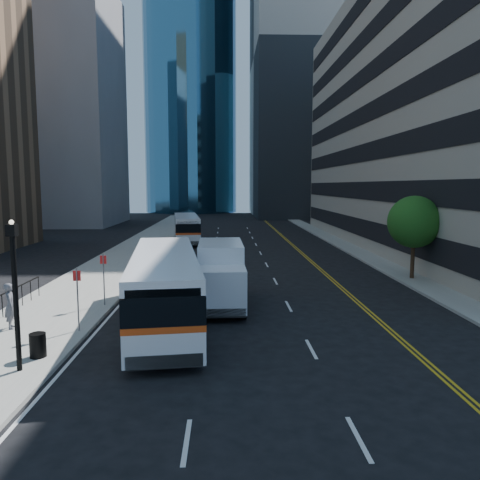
% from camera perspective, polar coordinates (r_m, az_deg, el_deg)
% --- Properties ---
extents(ground, '(160.00, 160.00, 0.00)m').
position_cam_1_polar(ground, '(21.18, 5.33, -9.44)').
color(ground, black).
rests_on(ground, ground).
extents(sidewalk_west, '(5.00, 90.00, 0.15)m').
position_cam_1_polar(sidewalk_west, '(46.23, -11.69, -0.66)').
color(sidewalk_west, gray).
rests_on(sidewalk_west, ground).
extents(sidewalk_east, '(2.00, 90.00, 0.15)m').
position_cam_1_polar(sidewalk_east, '(47.01, 12.43, -0.56)').
color(sidewalk_east, gray).
rests_on(sidewalk_east, ground).
extents(office_tower_north, '(30.00, 28.00, 60.00)m').
position_cam_1_polar(office_tower_north, '(97.49, 11.13, 20.88)').
color(office_tower_north, gray).
rests_on(office_tower_north, ground).
extents(glass_tower, '(20.00, 20.00, 80.00)m').
position_cam_1_polar(glass_tower, '(110.83, -6.16, 24.57)').
color(glass_tower, '#306181').
rests_on(glass_tower, ground).
extents(midrise_west, '(18.00, 18.00, 35.00)m').
position_cam_1_polar(midrise_west, '(77.40, -21.76, 14.85)').
color(midrise_west, gray).
rests_on(midrise_west, ground).
extents(street_tree, '(3.20, 3.20, 5.10)m').
position_cam_1_polar(street_tree, '(30.56, 20.46, 2.07)').
color(street_tree, '#332114').
rests_on(street_tree, sidewalk_east).
extents(lamp_post, '(0.28, 0.28, 4.56)m').
position_cam_1_polar(lamp_post, '(15.88, -25.72, -5.42)').
color(lamp_post, black).
rests_on(lamp_post, sidewalk_west).
extents(bus_front, '(3.99, 12.03, 3.04)m').
position_cam_1_polar(bus_front, '(20.16, -9.17, -5.45)').
color(bus_front, white).
rests_on(bus_front, ground).
extents(bus_rear, '(3.54, 10.91, 2.76)m').
position_cam_1_polar(bus_rear, '(48.97, -6.55, 1.52)').
color(bus_rear, silver).
rests_on(bus_rear, ground).
extents(box_truck, '(2.29, 6.35, 3.02)m').
position_cam_1_polar(box_truck, '(22.90, -2.36, -4.08)').
color(box_truck, white).
rests_on(box_truck, ground).
extents(trash_can, '(0.69, 0.69, 0.81)m').
position_cam_1_polar(trash_can, '(17.39, -23.42, -11.68)').
color(trash_can, black).
rests_on(trash_can, sidewalk_west).
extents(pedestrian, '(0.65, 0.79, 1.85)m').
position_cam_1_polar(pedestrian, '(21.02, -26.20, -7.21)').
color(pedestrian, '#525158').
rests_on(pedestrian, sidewalk_west).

